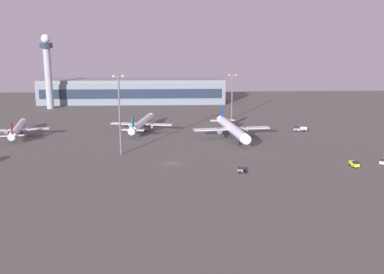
{
  "coord_description": "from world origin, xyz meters",
  "views": [
    {
      "loc": [
        1.55,
        -156.67,
        46.2
      ],
      "look_at": [
        8.36,
        25.07,
        4.0
      ],
      "focal_mm": 41.54,
      "sensor_mm": 36.0,
      "label": 1
    }
  ],
  "objects_px": {
    "apron_light_central": "(232,94)",
    "pushback_tug": "(241,170)",
    "airplane_near_gate": "(232,129)",
    "airplane_far_stand": "(142,124)",
    "maintenance_van": "(354,164)",
    "baggage_tractor": "(384,161)",
    "apron_light_west": "(120,110)",
    "control_tower": "(48,67)",
    "fuel_truck": "(300,129)",
    "airplane_taxiway_distant": "(18,129)"
  },
  "relations": [
    {
      "from": "apron_light_west",
      "to": "fuel_truck",
      "type": "bearing_deg",
      "value": 25.75
    },
    {
      "from": "airplane_near_gate",
      "to": "apron_light_central",
      "type": "distance_m",
      "value": 46.86
    },
    {
      "from": "fuel_truck",
      "to": "maintenance_van",
      "type": "distance_m",
      "value": 59.58
    },
    {
      "from": "airplane_far_stand",
      "to": "maintenance_van",
      "type": "distance_m",
      "value": 101.95
    },
    {
      "from": "airplane_near_gate",
      "to": "baggage_tractor",
      "type": "relative_size",
      "value": 10.15
    },
    {
      "from": "fuel_truck",
      "to": "apron_light_central",
      "type": "xyz_separation_m",
      "value": [
        -29.23,
        32.64,
        12.98
      ]
    },
    {
      "from": "airplane_near_gate",
      "to": "apron_light_central",
      "type": "height_order",
      "value": "apron_light_central"
    },
    {
      "from": "control_tower",
      "to": "airplane_taxiway_distant",
      "type": "height_order",
      "value": "control_tower"
    },
    {
      "from": "baggage_tractor",
      "to": "apron_light_central",
      "type": "relative_size",
      "value": 0.18
    },
    {
      "from": "apron_light_central",
      "to": "airplane_near_gate",
      "type": "bearing_deg",
      "value": -97.01
    },
    {
      "from": "airplane_far_stand",
      "to": "apron_light_west",
      "type": "xyz_separation_m",
      "value": [
        -5.04,
        -42.94,
        13.78
      ]
    },
    {
      "from": "airplane_taxiway_distant",
      "to": "fuel_truck",
      "type": "bearing_deg",
      "value": -7.84
    },
    {
      "from": "airplane_far_stand",
      "to": "baggage_tractor",
      "type": "relative_size",
      "value": 8.69
    },
    {
      "from": "fuel_truck",
      "to": "airplane_far_stand",
      "type": "bearing_deg",
      "value": 97.49
    },
    {
      "from": "apron_light_central",
      "to": "apron_light_west",
      "type": "height_order",
      "value": "apron_light_west"
    },
    {
      "from": "airplane_taxiway_distant",
      "to": "airplane_far_stand",
      "type": "xyz_separation_m",
      "value": [
        56.37,
        9.72,
        0.28
      ]
    },
    {
      "from": "baggage_tractor",
      "to": "fuel_truck",
      "type": "bearing_deg",
      "value": -36.69
    },
    {
      "from": "control_tower",
      "to": "apron_light_central",
      "type": "relative_size",
      "value": 1.85
    },
    {
      "from": "fuel_truck",
      "to": "pushback_tug",
      "type": "bearing_deg",
      "value": 159.4
    },
    {
      "from": "baggage_tractor",
      "to": "airplane_near_gate",
      "type": "bearing_deg",
      "value": -3.04
    },
    {
      "from": "fuel_truck",
      "to": "control_tower",
      "type": "bearing_deg",
      "value": 72.27
    },
    {
      "from": "baggage_tractor",
      "to": "airplane_far_stand",
      "type": "bearing_deg",
      "value": 5.22
    },
    {
      "from": "baggage_tractor",
      "to": "apron_light_central",
      "type": "xyz_separation_m",
      "value": [
        -44.29,
        89.66,
        13.17
      ]
    },
    {
      "from": "airplane_taxiway_distant",
      "to": "apron_light_west",
      "type": "relative_size",
      "value": 1.15
    },
    {
      "from": "pushback_tug",
      "to": "apron_light_west",
      "type": "relative_size",
      "value": 0.1
    },
    {
      "from": "control_tower",
      "to": "apron_light_west",
      "type": "relative_size",
      "value": 1.48
    },
    {
      "from": "maintenance_van",
      "to": "baggage_tractor",
      "type": "bearing_deg",
      "value": -175.8
    },
    {
      "from": "airplane_taxiway_distant",
      "to": "apron_light_central",
      "type": "height_order",
      "value": "apron_light_central"
    },
    {
      "from": "control_tower",
      "to": "baggage_tractor",
      "type": "distance_m",
      "value": 204.44
    },
    {
      "from": "airplane_taxiway_distant",
      "to": "pushback_tug",
      "type": "relative_size",
      "value": 11.4
    },
    {
      "from": "airplane_taxiway_distant",
      "to": "apron_light_central",
      "type": "distance_m",
      "value": 111.66
    },
    {
      "from": "airplane_near_gate",
      "to": "apron_light_west",
      "type": "xyz_separation_m",
      "value": [
        -47.15,
        -26.74,
        13.16
      ]
    },
    {
      "from": "fuel_truck",
      "to": "maintenance_van",
      "type": "relative_size",
      "value": 1.51
    },
    {
      "from": "pushback_tug",
      "to": "apron_light_west",
      "type": "distance_m",
      "value": 53.03
    },
    {
      "from": "baggage_tractor",
      "to": "maintenance_van",
      "type": "relative_size",
      "value": 1.02
    },
    {
      "from": "airplane_near_gate",
      "to": "airplane_far_stand",
      "type": "distance_m",
      "value": 45.13
    },
    {
      "from": "apron_light_west",
      "to": "control_tower",
      "type": "bearing_deg",
      "value": 117.17
    },
    {
      "from": "pushback_tug",
      "to": "baggage_tractor",
      "type": "bearing_deg",
      "value": -84.2
    },
    {
      "from": "airplane_far_stand",
      "to": "apron_light_west",
      "type": "relative_size",
      "value": 1.24
    },
    {
      "from": "apron_light_west",
      "to": "apron_light_central",
      "type": "bearing_deg",
      "value": 53.85
    },
    {
      "from": "baggage_tractor",
      "to": "airplane_taxiway_distant",
      "type": "bearing_deg",
      "value": 19.65
    },
    {
      "from": "airplane_far_stand",
      "to": "apron_light_central",
      "type": "xyz_separation_m",
      "value": [
        47.7,
        29.24,
        10.58
      ]
    },
    {
      "from": "apron_light_central",
      "to": "control_tower",
      "type": "bearing_deg",
      "value": 159.68
    },
    {
      "from": "apron_light_central",
      "to": "pushback_tug",
      "type": "bearing_deg",
      "value": -95.34
    },
    {
      "from": "control_tower",
      "to": "apron_light_central",
      "type": "distance_m",
      "value": 118.84
    },
    {
      "from": "airplane_taxiway_distant",
      "to": "apron_light_central",
      "type": "xyz_separation_m",
      "value": [
        104.08,
        38.96,
        10.85
      ]
    },
    {
      "from": "apron_light_central",
      "to": "maintenance_van",
      "type": "bearing_deg",
      "value": -70.57
    },
    {
      "from": "maintenance_van",
      "to": "fuel_truck",
      "type": "bearing_deg",
      "value": -94.52
    },
    {
      "from": "apron_light_west",
      "to": "airplane_near_gate",
      "type": "bearing_deg",
      "value": 29.56
    },
    {
      "from": "fuel_truck",
      "to": "baggage_tractor",
      "type": "bearing_deg",
      "value": -155.19
    }
  ]
}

